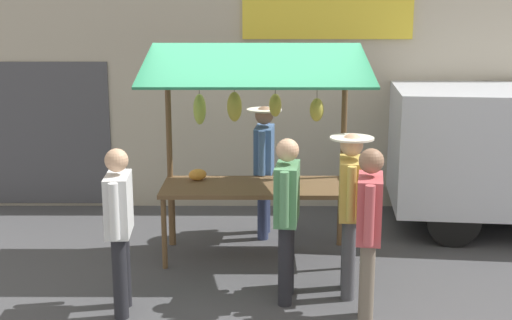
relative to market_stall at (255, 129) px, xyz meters
The scene contains 8 objects.
ground_plane 1.54m from the market_stall, 109.18° to the left, with size 40.00×40.00×0.00m, color #424244.
street_backdrop 2.17m from the market_stall, 88.87° to the right, with size 9.00×0.30×3.40m.
market_stall is the anchor object (origin of this frame).
vendor_with_sunhat 0.90m from the market_stall, 98.57° to the right, with size 0.44×0.72×1.70m.
shopper_with_shopping_bag 2.13m from the market_stall, 120.82° to the left, with size 0.30×0.71×1.68m.
shopper_with_ponytail 1.56m from the market_stall, 131.18° to the left, with size 0.44×0.71×1.70m.
shopper_in_grey_tee 2.10m from the market_stall, 50.22° to the left, with size 0.26×0.70×1.64m.
shopper_in_striped_shirt 1.41m from the market_stall, 104.37° to the left, with size 0.28×0.71×1.67m.
Camera 1 is at (-0.03, 7.67, 2.93)m, focal length 47.57 mm.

